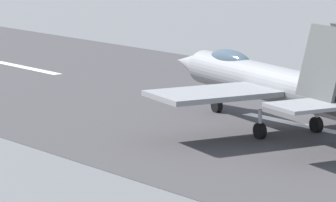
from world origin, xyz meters
TOP-DOWN VIEW (x-y plane):
  - ground_plane at (0.00, 0.00)m, footprint 400.00×400.00m
  - runway_strip at (-0.02, 0.00)m, footprint 240.00×26.00m
  - fighter_jet at (-0.41, 1.92)m, footprint 17.56×13.39m

SIDE VIEW (x-z plane):
  - ground_plane at x=0.00m, z-range 0.00..0.00m
  - runway_strip at x=-0.02m, z-range 0.00..0.02m
  - fighter_jet at x=-0.41m, z-range -0.41..5.14m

